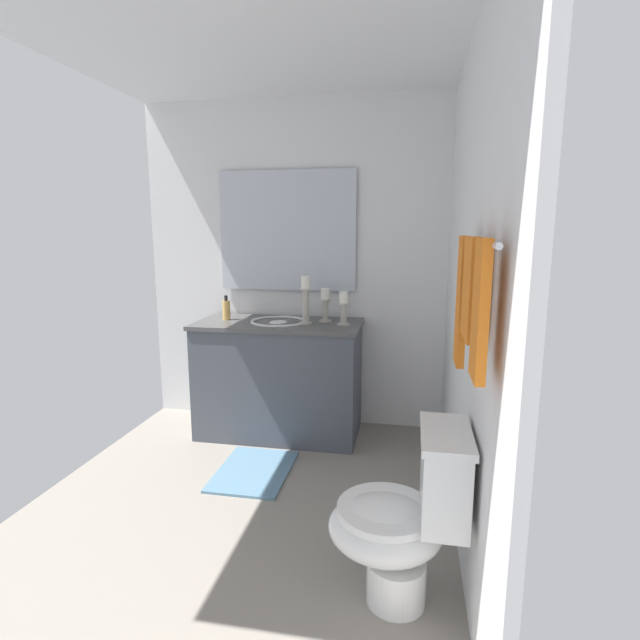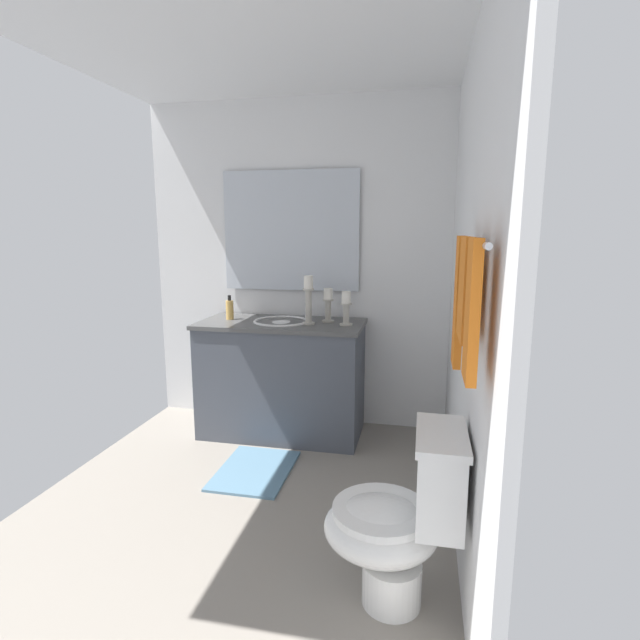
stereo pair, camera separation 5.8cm
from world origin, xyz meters
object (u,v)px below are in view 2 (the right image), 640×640
(candle_holder_short, at_px, (328,304))
(towel_near_vanity, at_px, (459,302))
(toilet, at_px, (398,521))
(candle_holder_tall, at_px, (346,308))
(towel_bar, at_px, (473,243))
(bath_mat, at_px, (255,470))
(vanity_cabinet, at_px, (282,378))
(towel_center, at_px, (465,289))
(sink_basin, at_px, (281,327))
(mirror, at_px, (290,231))
(towel_near_corner, at_px, (472,311))
(soap_bottle, at_px, (230,309))
(candle_holder_mid, at_px, (308,298))

(candle_holder_short, height_order, towel_near_vanity, towel_near_vanity)
(toilet, bearing_deg, candle_holder_tall, -163.50)
(towel_bar, relative_size, bath_mat, 1.38)
(vanity_cabinet, relative_size, candle_holder_tall, 5.06)
(toilet, distance_m, towel_near_vanity, 0.90)
(vanity_cabinet, xyz_separation_m, towel_center, (1.60, 1.13, 0.87))
(sink_basin, height_order, mirror, mirror)
(towel_center, bearing_deg, vanity_cabinet, -144.59)
(vanity_cabinet, height_order, sink_basin, sink_basin)
(candle_holder_short, height_order, bath_mat, candle_holder_short)
(towel_near_corner, bearing_deg, soap_bottle, -140.95)
(sink_basin, xyz_separation_m, towel_near_corner, (1.87, 1.13, 0.46))
(candle_holder_tall, xyz_separation_m, soap_bottle, (-0.05, -0.88, -0.05))
(candle_holder_short, xyz_separation_m, soap_bottle, (0.05, -0.73, -0.05))
(towel_center, bearing_deg, towel_near_vanity, 180.00)
(mirror, bearing_deg, towel_center, 31.16)
(soap_bottle, distance_m, towel_center, 2.26)
(towel_near_vanity, bearing_deg, candle_holder_short, -149.99)
(towel_near_vanity, distance_m, towel_near_corner, 0.55)
(mirror, bearing_deg, towel_bar, 31.56)
(candle_holder_mid, xyz_separation_m, bath_mat, (0.59, -0.21, -1.02))
(towel_near_vanity, bearing_deg, towel_bar, 3.73)
(towel_bar, bearing_deg, soap_bottle, -136.14)
(towel_center, bearing_deg, candle_holder_tall, -157.28)
(candle_holder_tall, relative_size, bath_mat, 0.39)
(vanity_cabinet, bearing_deg, towel_center, 35.41)
(soap_bottle, xyz_separation_m, towel_bar, (1.62, 1.55, 0.53))
(towel_center, bearing_deg, mirror, -148.84)
(candle_holder_mid, distance_m, bath_mat, 1.19)
(candle_holder_tall, height_order, candle_holder_short, candle_holder_short)
(toilet, height_order, towel_bar, towel_bar)
(towel_center, distance_m, bath_mat, 1.97)
(bath_mat, bearing_deg, candle_holder_mid, 160.00)
(sink_basin, height_order, candle_holder_tall, candle_holder_tall)
(mirror, distance_m, toilet, 2.34)
(sink_basin, distance_m, towel_bar, 2.07)
(candle_holder_short, bearing_deg, candle_holder_mid, -47.32)
(mirror, height_order, towel_bar, mirror)
(vanity_cabinet, bearing_deg, soap_bottle, -92.98)
(vanity_cabinet, distance_m, toilet, 1.81)
(candle_holder_tall, xyz_separation_m, towel_near_vanity, (1.29, 0.66, 0.24))
(towel_near_corner, height_order, bath_mat, towel_near_corner)
(vanity_cabinet, relative_size, soap_bottle, 6.64)
(sink_basin, xyz_separation_m, bath_mat, (0.62, -0.00, -0.80))
(mirror, bearing_deg, candle_holder_mid, 33.64)
(candle_holder_tall, distance_m, candle_holder_mid, 0.27)
(towel_bar, xyz_separation_m, bath_mat, (-0.97, -1.15, -1.44))
(candle_holder_mid, distance_m, towel_near_corner, 2.06)
(candle_holder_tall, relative_size, toilet, 0.32)
(towel_near_corner, bearing_deg, candle_holder_mid, -153.30)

